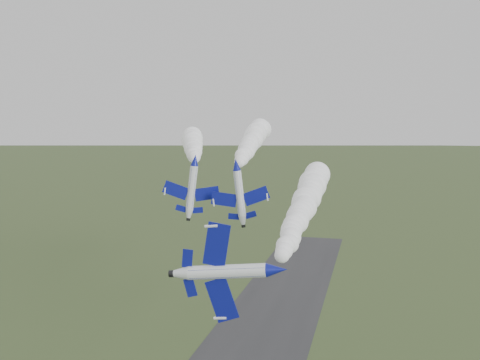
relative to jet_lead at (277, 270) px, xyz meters
name	(u,v)px	position (x,y,z in m)	size (l,w,h in m)	color
jet_lead	(277,270)	(0.00, 0.00, 0.00)	(3.48, 13.20, 10.85)	white
smoke_trail_jet_lead	(304,205)	(-1.36, 31.14, 2.09)	(5.35, 55.97, 5.35)	white
jet_pair_left	(195,160)	(-19.26, 29.06, 9.17)	(9.38, 10.91, 2.84)	white
smoke_trail_jet_pair_left	(193,145)	(-31.13, 61.69, 9.85)	(5.57, 65.03, 5.57)	white
jet_pair_right	(236,165)	(-12.22, 29.13, 8.57)	(9.60, 11.41, 2.87)	white
smoke_trail_jet_pair_right	(252,141)	(-18.01, 65.18, 10.84)	(5.89, 68.77, 5.89)	white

